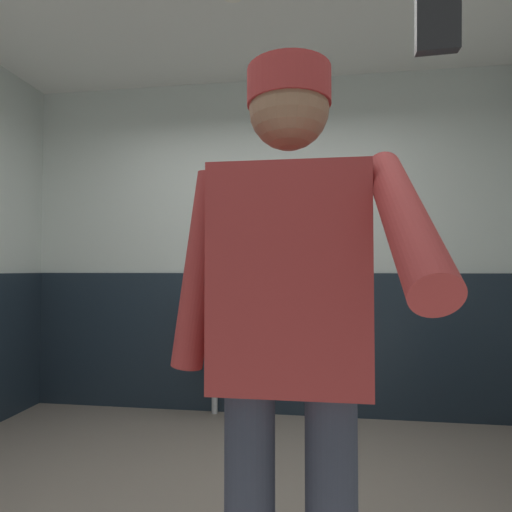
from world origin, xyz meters
TOP-DOWN VIEW (x-y plane):
  - wall_back at (0.00, 1.80)m, footprint 4.66×0.12m
  - wainscot_band_back at (0.00, 1.73)m, footprint 4.06×0.03m
  - urinal_solo at (-0.39, 1.58)m, footprint 0.40×0.34m
  - person at (0.35, -0.54)m, footprint 0.63×0.60m
  - cell_phone at (0.59, -1.04)m, footprint 0.06×0.03m

SIDE VIEW (x-z plane):
  - wainscot_band_back at x=0.00m, z-range 0.00..1.16m
  - urinal_solo at x=-0.39m, z-range 0.16..1.40m
  - person at x=0.35m, z-range 0.16..1.91m
  - wall_back at x=0.00m, z-range 0.00..2.82m
  - cell_phone at x=0.59m, z-range 1.51..1.62m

